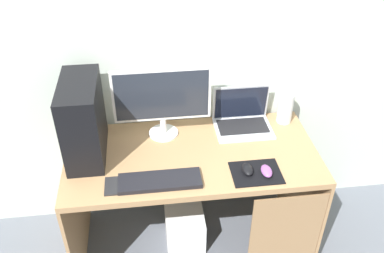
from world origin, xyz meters
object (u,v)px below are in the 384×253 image
object	(u,v)px
laptop	(242,119)
cell_phone	(112,186)
pc_tower	(83,120)
mouse_right	(267,171)
speaker	(285,108)
mouse_left	(247,169)
subwoofer	(185,229)
keyboard	(160,181)
monitor	(162,100)

from	to	relation	value
laptop	cell_phone	bearing A→B (deg)	-150.28
pc_tower	mouse_right	bearing A→B (deg)	-17.86
speaker	mouse_left	xyz separation A→B (m)	(-0.33, -0.44, -0.07)
cell_phone	subwoofer	size ratio (longest dim) A/B	0.54
pc_tower	keyboard	world-z (taller)	pc_tower
speaker	keyboard	distance (m)	0.91
monitor	laptop	xyz separation A→B (m)	(0.47, 0.03, -0.19)
pc_tower	monitor	bearing A→B (deg)	15.11
monitor	keyboard	distance (m)	0.47
mouse_left	mouse_right	size ratio (longest dim) A/B	1.00
pc_tower	laptop	distance (m)	0.92
mouse_left	subwoofer	size ratio (longest dim) A/B	0.40
monitor	subwoofer	world-z (taller)	monitor
pc_tower	subwoofer	size ratio (longest dim) A/B	1.81
pc_tower	cell_phone	bearing A→B (deg)	-65.54
mouse_right	subwoofer	xyz separation A→B (m)	(-0.41, 0.23, -0.65)
mouse_left	pc_tower	bearing A→B (deg)	161.80
cell_phone	subwoofer	bearing A→B (deg)	30.06
monitor	mouse_right	size ratio (longest dim) A/B	5.69
mouse_right	cell_phone	world-z (taller)	mouse_right
pc_tower	laptop	xyz separation A→B (m)	(0.90, 0.14, -0.17)
monitor	mouse_left	xyz separation A→B (m)	(0.41, -0.39, -0.22)
laptop	subwoofer	world-z (taller)	laptop
keyboard	mouse_right	bearing A→B (deg)	-0.52
keyboard	cell_phone	size ratio (longest dim) A/B	3.23
speaker	keyboard	world-z (taller)	speaker
mouse_right	subwoofer	world-z (taller)	mouse_right
monitor	cell_phone	world-z (taller)	monitor
laptop	pc_tower	bearing A→B (deg)	-171.00
laptop	cell_phone	world-z (taller)	laptop
monitor	laptop	distance (m)	0.51
mouse_left	cell_phone	distance (m)	0.70
pc_tower	mouse_right	size ratio (longest dim) A/B	4.55
laptop	mouse_left	distance (m)	0.42
speaker	subwoofer	size ratio (longest dim) A/B	0.79
pc_tower	mouse_left	size ratio (longest dim) A/B	4.55
cell_phone	monitor	bearing A→B (deg)	54.68
laptop	mouse_right	world-z (taller)	laptop
cell_phone	pc_tower	bearing A→B (deg)	114.46
laptop	subwoofer	distance (m)	0.80
keyboard	mouse_right	size ratio (longest dim) A/B	4.38
pc_tower	mouse_left	bearing A→B (deg)	-18.20
pc_tower	speaker	xyz separation A→B (m)	(1.16, 0.16, -0.12)
mouse_right	cell_phone	bearing A→B (deg)	179.66
cell_phone	mouse_right	bearing A→B (deg)	-0.34
subwoofer	keyboard	bearing A→B (deg)	-123.01
laptop	mouse_left	xyz separation A→B (m)	(-0.07, -0.42, -0.03)
pc_tower	subwoofer	distance (m)	0.99
keyboard	cell_phone	world-z (taller)	keyboard
monitor	mouse_right	world-z (taller)	monitor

